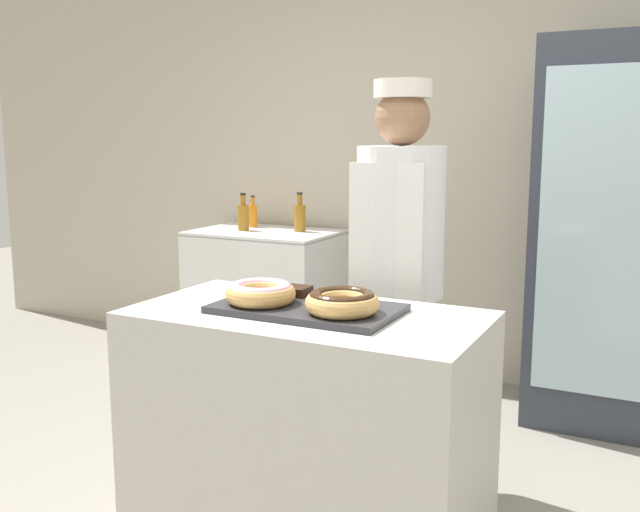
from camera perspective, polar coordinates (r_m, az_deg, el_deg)
name	(u,v)px	position (r m, az deg, el deg)	size (l,w,h in m)	color
wall_back	(474,159)	(4.38, 12.22, 7.63)	(8.00, 0.06, 2.70)	#BCB29E
display_counter	(307,433)	(2.59, -1.03, -14.01)	(1.21, 0.64, 0.88)	beige
serving_tray	(307,309)	(2.45, -1.06, -4.23)	(0.62, 0.36, 0.02)	#2D2D33
donut_light_glaze	(261,292)	(2.47, -4.78, -2.88)	(0.24, 0.24, 0.07)	tan
donut_chocolate_glaze	(342,301)	(2.33, 1.78, -3.64)	(0.24, 0.24, 0.07)	tan
brownie_back_left	(296,291)	(2.60, -1.91, -2.81)	(0.09, 0.09, 0.03)	black
brownie_back_right	(350,297)	(2.50, 2.41, -3.28)	(0.09, 0.09, 0.03)	black
baker_person	(399,277)	(2.98, 6.33, -1.65)	(0.36, 0.36, 1.70)	#4C4C51
beverage_fridge	(601,235)	(3.90, 21.54, 1.55)	(0.63, 0.61, 1.96)	#333842
chest_freezer	(266,298)	(4.64, -4.37, -3.36)	(0.90, 0.62, 0.88)	white
bottle_amber	(300,216)	(4.52, -1.63, 3.19)	(0.07, 0.07, 0.25)	#99661E
bottle_orange	(253,215)	(4.76, -5.39, 3.30)	(0.06, 0.06, 0.21)	orange
bottle_amber_b	(243,216)	(4.59, -6.16, 3.20)	(0.07, 0.07, 0.24)	#99661E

